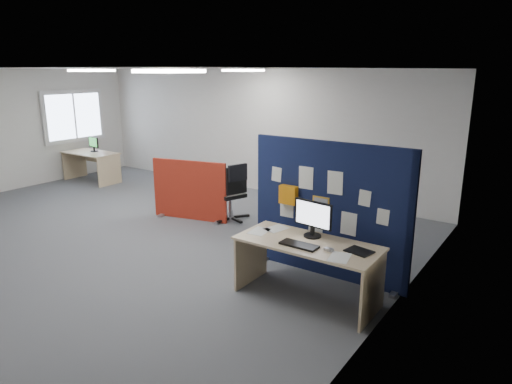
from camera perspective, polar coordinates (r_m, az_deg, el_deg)
The scene contains 17 objects.
floor at distance 8.15m, azimuth -14.82°, elevation -4.69°, with size 9.00×9.00×0.00m, color #585A60.
ceiling at distance 7.70m, azimuth -16.21°, elevation 14.59°, with size 9.00×7.00×0.02m, color white.
wall_back at distance 10.38m, azimuth -0.49°, elevation 7.67°, with size 9.00×0.02×2.70m, color silver.
wall_right at distance 5.29m, azimuth 17.85°, elevation -0.33°, with size 0.02×7.00×2.70m, color silver.
window at distance 12.51m, azimuth -21.79°, elevation 8.80°, with size 0.06×1.70×1.30m.
ceiling_lights at distance 7.90m, azimuth -10.75°, elevation 14.69°, with size 4.10×4.10×0.04m.
navy_divider at distance 6.03m, azimuth 8.95°, elevation -2.30°, with size 2.20×0.30×1.82m.
main_desk at distance 5.51m, azimuth 6.66°, elevation -7.80°, with size 1.70×0.75×0.73m.
monitor_main at distance 5.51m, azimuth 7.13°, elevation -3.13°, with size 0.51×0.21×0.45m.
keyboard at distance 5.29m, azimuth 5.41°, elevation -6.60°, with size 0.45×0.18×0.03m, color black.
mouse at distance 5.19m, azimuth 9.07°, elevation -7.10°, with size 0.10×0.06×0.03m, color #9C9CA1.
paper_tray at distance 5.23m, azimuth 12.77°, elevation -7.24°, with size 0.28×0.22×0.01m, color black.
red_divider at distance 8.43m, azimuth -8.32°, elevation 0.15°, with size 1.44×0.40×1.10m.
second_desk at distance 11.96m, azimuth -19.80°, elevation 3.85°, with size 1.43×0.72×0.73m.
monitor_second at distance 11.93m, azimuth -19.64°, elevation 5.74°, with size 0.40×0.18×0.36m.
office_chair at distance 8.23m, azimuth -2.85°, elevation 0.37°, with size 0.71×0.68×1.06m.
desk_papers at distance 5.51m, azimuth 4.18°, elevation -5.76°, with size 1.43×0.73×0.00m.
Camera 1 is at (5.93, -4.91, 2.69)m, focal length 32.00 mm.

